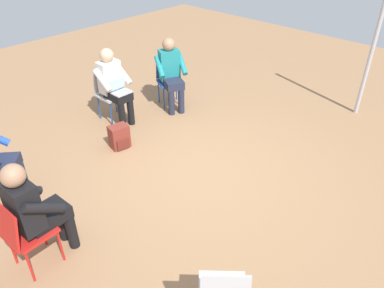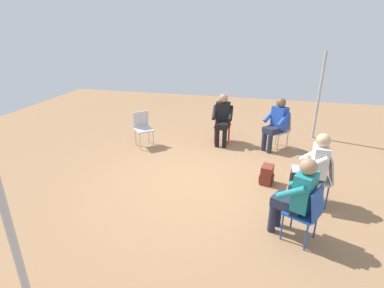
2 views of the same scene
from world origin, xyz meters
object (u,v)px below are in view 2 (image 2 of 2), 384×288
at_px(chair_northwest, 280,128).
at_px(person_in_blue, 276,122).
at_px(chair_north, 322,177).
at_px(person_with_laptop, 313,165).
at_px(backpack_near_laptop_user, 267,176).
at_px(chair_southwest, 143,126).
at_px(person_in_black, 223,117).
at_px(chair_west, 223,122).
at_px(person_in_teal, 297,194).
at_px(chair_northeast, 307,211).

height_order(chair_northwest, person_in_blue, person_in_blue).
bearing_deg(chair_north, person_in_blue, 18.26).
height_order(person_with_laptop, backpack_near_laptop_user, person_with_laptop).
relative_size(chair_southwest, person_in_black, 0.69).
bearing_deg(chair_northwest, chair_west, 35.73).
bearing_deg(person_in_blue, person_in_black, 37.07).
bearing_deg(backpack_near_laptop_user, chair_southwest, -112.11).
relative_size(chair_north, person_in_teal, 0.69).
distance_m(chair_southwest, chair_northeast, 4.45).
xyz_separation_m(chair_northwest, person_in_teal, (3.33, 0.11, 0.20)).
distance_m(chair_north, person_with_laptop, 0.26).
height_order(chair_northeast, person_with_laptop, person_with_laptop).
height_order(person_with_laptop, person_in_teal, same).
bearing_deg(backpack_near_laptop_user, person_in_blue, 175.11).
bearing_deg(chair_northeast, chair_north, 9.46).
distance_m(person_with_laptop, person_in_blue, 2.28).
height_order(person_with_laptop, person_in_blue, same).
bearing_deg(chair_northwest, backpack_near_laptop_user, 122.98).
xyz_separation_m(person_in_blue, backpack_near_laptop_user, (1.74, -0.15, -0.54)).
bearing_deg(backpack_near_laptop_user, person_with_laptop, 54.86).
bearing_deg(chair_southwest, person_in_black, 156.70).
xyz_separation_m(chair_west, chair_northwest, (0.12, 1.39, 0.00)).
height_order(chair_west, person_in_blue, person_in_blue).
bearing_deg(chair_west, person_in_teal, 110.57).
xyz_separation_m(chair_northwest, person_in_black, (0.04, -1.39, 0.20)).
relative_size(person_in_teal, backpack_near_laptop_user, 3.44).
bearing_deg(person_with_laptop, chair_north, -90.00).
distance_m(chair_southwest, person_in_black, 1.96).
relative_size(chair_northeast, person_in_blue, 0.69).
height_order(chair_northeast, chair_west, same).
bearing_deg(chair_west, person_in_black, 90.00).
bearing_deg(chair_southwest, person_in_blue, 148.00).
bearing_deg(chair_west, chair_north, 125.90).
height_order(chair_west, backpack_near_laptop_user, chair_west).
bearing_deg(chair_northeast, person_in_black, 53.20).
height_order(chair_southwest, person_with_laptop, person_with_laptop).
bearing_deg(chair_southwest, person_with_laptop, 113.67).
distance_m(person_in_blue, person_in_teal, 3.21).
xyz_separation_m(chair_west, person_in_blue, (0.25, 1.28, 0.20)).
relative_size(chair_southwest, chair_north, 1.00).
bearing_deg(chair_west, person_with_laptop, 123.45).
bearing_deg(person_with_laptop, person_in_teal, 162.85).
relative_size(chair_southwest, backpack_near_laptop_user, 2.36).
distance_m(chair_northwest, person_in_teal, 3.33).
bearing_deg(person_in_teal, person_in_blue, 31.04).
bearing_deg(person_with_laptop, chair_southwest, 65.89).
xyz_separation_m(chair_southwest, chair_northwest, (-0.65, 3.24, 0.00)).
bearing_deg(chair_north, chair_northeast, 162.96).
bearing_deg(chair_southwest, chair_northwest, 149.84).
xyz_separation_m(chair_north, backpack_near_laptop_user, (-0.48, -0.85, -0.34)).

